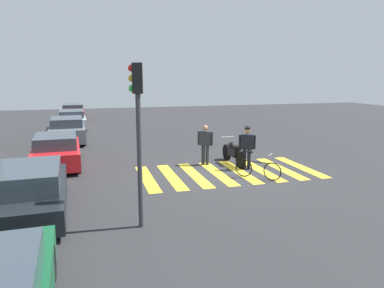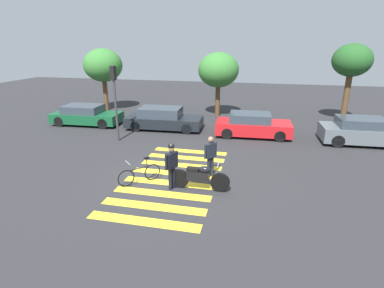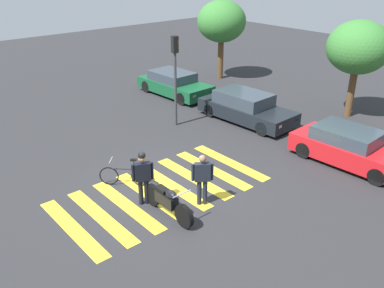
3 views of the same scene
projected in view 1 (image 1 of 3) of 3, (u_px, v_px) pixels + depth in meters
The scene contains 12 objects.
ground_plane at pixel (228, 172), 14.13m from camera, with size 60.00×60.00×0.00m, color #2B2B2D.
police_motorcycle at pixel (233, 153), 15.38m from camera, with size 2.21×0.62×1.07m.
leaning_bicycle at pixel (258, 169), 13.22m from camera, with size 1.24×1.26×0.99m.
officer_on_foot at pixel (247, 144), 14.39m from camera, with size 0.38×0.61×1.77m.
officer_by_motorcycle at pixel (205, 142), 15.17m from camera, with size 0.44×0.56×1.67m.
crosswalk_stripes at pixel (228, 172), 14.13m from camera, with size 3.56×6.75×0.01m.
car_black_suv at pixel (29, 191), 9.81m from camera, with size 4.68×2.03×1.34m.
car_red_convertible at pixel (57, 151), 14.99m from camera, with size 4.24×1.97×1.32m.
car_grey_coupe at pixel (67, 130), 20.41m from camera, with size 4.36×2.03×1.39m.
car_silver_sedan at pixel (72, 119), 25.73m from camera, with size 4.57×2.01×1.29m.
car_maroon_wagon at pixel (73, 112), 30.61m from camera, with size 4.59×1.98×1.34m.
traffic_light_pole at pixel (138, 119), 8.57m from camera, with size 0.27×0.35×3.97m.
Camera 1 is at (-12.78, 5.09, 3.69)m, focal length 34.26 mm.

